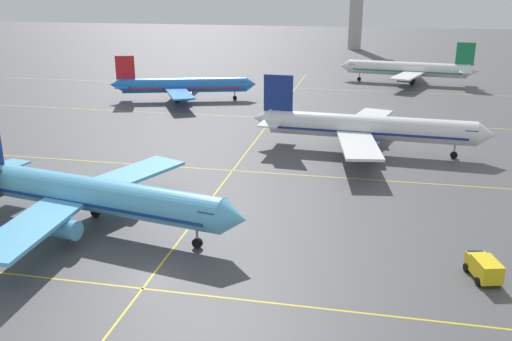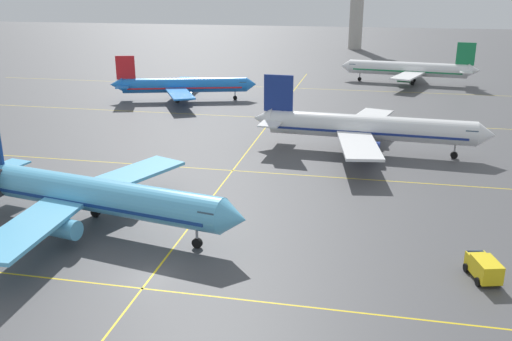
{
  "view_description": "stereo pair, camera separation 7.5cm",
  "coord_description": "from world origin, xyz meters",
  "px_view_note": "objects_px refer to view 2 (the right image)",
  "views": [
    {
      "loc": [
        18.55,
        -42.54,
        25.74
      ],
      "look_at": [
        5.5,
        21.02,
        3.73
      ],
      "focal_mm": 39.36,
      "sensor_mm": 36.0,
      "label": 1
    },
    {
      "loc": [
        18.62,
        -42.52,
        25.74
      ],
      "look_at": [
        5.5,
        21.02,
        3.73
      ],
      "focal_mm": 39.36,
      "sensor_mm": 36.0,
      "label": 2
    }
  ],
  "objects_px": {
    "airliner_third_row": "(183,85)",
    "service_truck_red_van": "(483,267)",
    "airliner_front_gate": "(89,194)",
    "airliner_far_left_stand": "(409,69)",
    "airliner_second_row": "(367,128)"
  },
  "relations": [
    {
      "from": "airliner_third_row",
      "to": "service_truck_red_van",
      "type": "xyz_separation_m",
      "value": [
        52.35,
        -70.75,
        -2.29
      ]
    },
    {
      "from": "airliner_front_gate",
      "to": "service_truck_red_van",
      "type": "bearing_deg",
      "value": -4.5
    },
    {
      "from": "service_truck_red_van",
      "to": "airliner_third_row",
      "type": "bearing_deg",
      "value": 126.5
    },
    {
      "from": "airliner_far_left_stand",
      "to": "airliner_second_row",
      "type": "bearing_deg",
      "value": -98.34
    },
    {
      "from": "airliner_front_gate",
      "to": "airliner_second_row",
      "type": "xyz_separation_m",
      "value": [
        28.9,
        35.24,
        0.06
      ]
    },
    {
      "from": "airliner_third_row",
      "to": "airliner_far_left_stand",
      "type": "height_order",
      "value": "airliner_far_left_stand"
    },
    {
      "from": "airliner_front_gate",
      "to": "airliner_third_row",
      "type": "xyz_separation_m",
      "value": [
        -12.21,
        67.6,
        -0.44
      ]
    },
    {
      "from": "airliner_second_row",
      "to": "service_truck_red_van",
      "type": "height_order",
      "value": "airliner_second_row"
    },
    {
      "from": "airliner_third_row",
      "to": "airliner_far_left_stand",
      "type": "bearing_deg",
      "value": 33.29
    },
    {
      "from": "airliner_front_gate",
      "to": "airliner_second_row",
      "type": "height_order",
      "value": "airliner_second_row"
    },
    {
      "from": "service_truck_red_van",
      "to": "airliner_front_gate",
      "type": "bearing_deg",
      "value": 175.5
    },
    {
      "from": "airliner_second_row",
      "to": "service_truck_red_van",
      "type": "xyz_separation_m",
      "value": [
        11.24,
        -38.4,
        -2.79
      ]
    },
    {
      "from": "airliner_second_row",
      "to": "airliner_third_row",
      "type": "height_order",
      "value": "airliner_second_row"
    },
    {
      "from": "airliner_second_row",
      "to": "service_truck_red_van",
      "type": "bearing_deg",
      "value": -73.68
    },
    {
      "from": "airliner_far_left_stand",
      "to": "airliner_third_row",
      "type": "bearing_deg",
      "value": -146.71
    }
  ]
}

